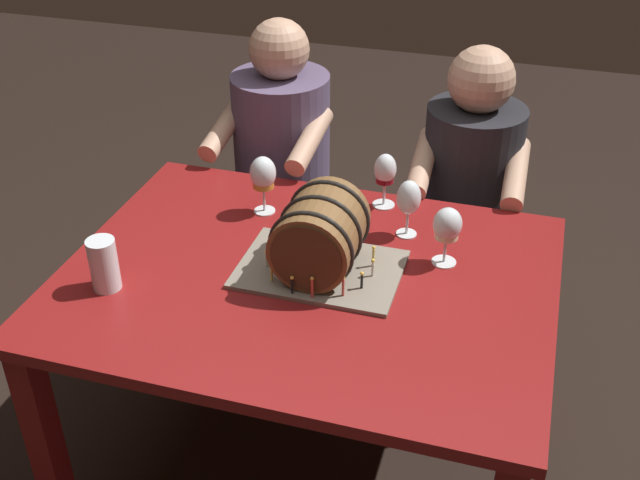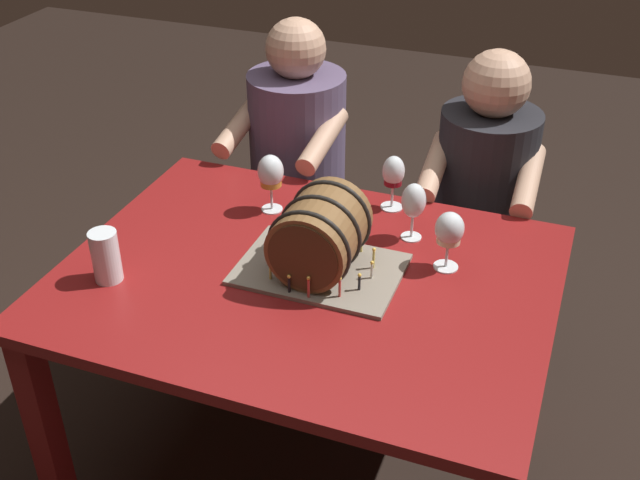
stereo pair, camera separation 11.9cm
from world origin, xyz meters
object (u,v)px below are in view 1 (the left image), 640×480
barrel_cake (320,238)px  beer_pint (104,267)px  dining_table (307,306)px  wine_glass_amber (263,175)px  wine_glass_red (385,172)px  person_seated_right (465,221)px  wine_glass_empty (409,199)px  wine_glass_white (447,227)px  person_seated_left (283,189)px

barrel_cake → beer_pint: size_ratio=3.01×
dining_table → wine_glass_amber: (-0.23, 0.29, 0.23)m
wine_glass_red → person_seated_right: person_seated_right is taller
wine_glass_empty → person_seated_right: bearing=75.9°
beer_pint → wine_glass_empty: bearing=34.6°
wine_glass_red → beer_pint: (-0.60, -0.63, -0.05)m
barrel_cake → wine_glass_amber: 0.36m
dining_table → barrel_cake: bearing=43.4°
wine_glass_white → wine_glass_amber: 0.58m
wine_glass_white → beer_pint: (-0.83, -0.37, -0.05)m
wine_glass_amber → person_seated_left: person_seated_left is taller
dining_table → wine_glass_amber: bearing=128.3°
wine_glass_empty → beer_pint: bearing=-145.4°
barrel_cake → wine_glass_red: (0.09, 0.40, 0.01)m
wine_glass_white → person_seated_right: person_seated_right is taller
wine_glass_empty → wine_glass_red: 0.18m
wine_glass_empty → wine_glass_white: wine_glass_empty is taller
person_seated_left → wine_glass_empty: bearing=-41.7°
wine_glass_empty → wine_glass_white: size_ratio=1.02×
dining_table → wine_glass_white: (0.34, 0.17, 0.22)m
dining_table → wine_glass_red: 0.49m
person_seated_right → dining_table: bearing=-113.7°
dining_table → person_seated_right: person_seated_right is taller
person_seated_left → beer_pint: bearing=-98.4°
dining_table → wine_glass_red: size_ratio=7.55×
wine_glass_empty → person_seated_left: (-0.56, 0.49, -0.32)m
wine_glass_red → dining_table: bearing=-105.0°
wine_glass_amber → beer_pint: size_ratio=1.27×
barrel_cake → wine_glass_amber: (-0.25, 0.26, 0.02)m
wine_glass_amber → wine_glass_red: 0.37m
dining_table → beer_pint: size_ratio=9.06×
wine_glass_white → wine_glass_amber: size_ratio=0.93×
beer_pint → person_seated_left: (0.15, 0.98, -0.26)m
beer_pint → person_seated_left: bearing=81.6°
person_seated_left → wine_glass_white: bearing=-41.7°
wine_glass_empty → beer_pint: (-0.70, -0.48, -0.05)m
barrel_cake → dining_table: bearing=-136.6°
person_seated_left → person_seated_right: person_seated_left is taller
person_seated_right → barrel_cake: bearing=-112.6°
barrel_cake → wine_glass_red: bearing=77.9°
wine_glass_amber → barrel_cake: bearing=-45.5°
dining_table → barrel_cake: size_ratio=3.01×
wine_glass_empty → person_seated_right: size_ratio=0.15×
barrel_cake → beer_pint: 0.57m
dining_table → wine_glass_red: wine_glass_red is taller
person_seated_right → wine_glass_amber: bearing=-139.2°
barrel_cake → wine_glass_empty: 0.31m
wine_glass_amber → person_seated_right: person_seated_right is taller
barrel_cake → person_seated_left: bearing=116.3°
wine_glass_amber → wine_glass_red: size_ratio=1.05×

